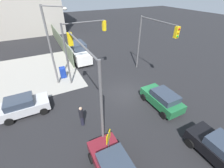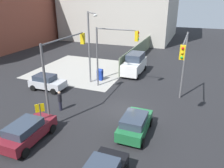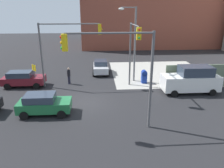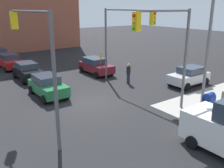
{
  "view_description": "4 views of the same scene",
  "coord_description": "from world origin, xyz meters",
  "views": [
    {
      "loc": [
        -10.42,
        6.83,
        9.34
      ],
      "look_at": [
        0.76,
        1.18,
        1.08
      ],
      "focal_mm": 24.0,
      "sensor_mm": 36.0,
      "label": 1
    },
    {
      "loc": [
        -16.43,
        -5.27,
        9.49
      ],
      "look_at": [
        2.11,
        1.87,
        1.45
      ],
      "focal_mm": 35.0,
      "sensor_mm": 36.0,
      "label": 2
    },
    {
      "loc": [
        1.04,
        -17.63,
        7.7
      ],
      "look_at": [
        2.35,
        0.62,
        1.44
      ],
      "focal_mm": 35.0,
      "sensor_mm": 36.0,
      "label": 3
    },
    {
      "loc": [
        14.5,
        -8.69,
        6.57
      ],
      "look_at": [
        2.56,
        0.04,
        2.01
      ],
      "focal_mm": 40.0,
      "sensor_mm": 36.0,
      "label": 4
    }
  ],
  "objects": [
    {
      "name": "construction_fence",
      "position": [
        17.56,
        3.2,
        1.2
      ],
      "size": [
        19.12,
        0.12,
        2.4
      ],
      "primitive_type": "cube",
      "color": "#607056",
      "rests_on": "ground"
    },
    {
      "name": "street_lamp_corner",
      "position": [
        4.94,
        5.54,
        4.7
      ],
      "size": [
        2.1,
        1.95,
        8.0
      ],
      "color": "slate",
      "rests_on": "ground"
    },
    {
      "name": "traffic_signal_ne_corner",
      "position": [
        4.5,
        2.76,
        4.58
      ],
      "size": [
        0.36,
        4.65,
        6.5
      ],
      "color": "#59595B",
      "rests_on": "ground"
    },
    {
      "name": "sidewalk_corner",
      "position": [
        9.0,
        9.0,
        0.01
      ],
      "size": [
        12.0,
        12.0,
        0.01
      ],
      "primitive_type": "cube",
      "color": "#9E9B93",
      "rests_on": "ground"
    },
    {
      "name": "ground_plane",
      "position": [
        0.0,
        0.0,
        0.0
      ],
      "size": [
        120.0,
        120.0,
        0.0
      ],
      "primitive_type": "plane",
      "color": "black"
    },
    {
      "name": "hatchback_maroon",
      "position": [
        -6.69,
        4.73,
        0.84
      ],
      "size": [
        4.25,
        2.02,
        1.62
      ],
      "color": "maroon",
      "rests_on": "ground"
    },
    {
      "name": "hatchback_green",
      "position": [
        -3.11,
        -1.93,
        0.84
      ],
      "size": [
        3.98,
        2.02,
        1.62
      ],
      "color": "#1E6638",
      "rests_on": "ground"
    },
    {
      "name": "hatchback_silver",
      "position": [
        1.52,
        9.18,
        0.84
      ],
      "size": [
        2.02,
        3.82,
        1.62
      ],
      "color": "#B7BABF",
      "rests_on": "ground"
    },
    {
      "name": "traffic_signal_se_corner",
      "position": [
        2.32,
        -4.5,
        4.64
      ],
      "size": [
        5.69,
        0.36,
        6.5
      ],
      "color": "#59595B",
      "rests_on": "ground"
    },
    {
      "name": "traffic_signal_nw_corner",
      "position": [
        -2.08,
        4.5,
        4.68
      ],
      "size": [
        6.27,
        0.36,
        6.5
      ],
      "color": "#59595B",
      "rests_on": "ground"
    },
    {
      "name": "van_white_delivery",
      "position": [
        10.1,
        1.8,
        1.28
      ],
      "size": [
        5.4,
        2.32,
        2.62
      ],
      "color": "white",
      "rests_on": "ground"
    },
    {
      "name": "smokestack",
      "position": [
        29.29,
        30.0,
        8.68
      ],
      "size": [
        1.8,
        1.8,
        17.37
      ],
      "primitive_type": "cylinder",
      "color": "brown",
      "rests_on": "ground"
    },
    {
      "name": "pedestrian_crossing",
      "position": [
        -2.0,
        5.2,
        0.96
      ],
      "size": [
        0.36,
        0.36,
        1.83
      ],
      "rotation": [
        0.0,
        0.0,
        2.22
      ],
      "color": "black",
      "rests_on": "ground"
    },
    {
      "name": "mailbox_blue",
      "position": [
        6.2,
        5.0,
        0.76
      ],
      "size": [
        0.56,
        0.64,
        1.43
      ],
      "color": "navy",
      "rests_on": "ground"
    },
    {
      "name": "warning_sign_two_way",
      "position": [
        -5.4,
        4.53,
        1.64
      ],
      "size": [
        0.48,
        0.48,
        2.4
      ],
      "color": "#4C4C4C",
      "rests_on": "ground"
    }
  ]
}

